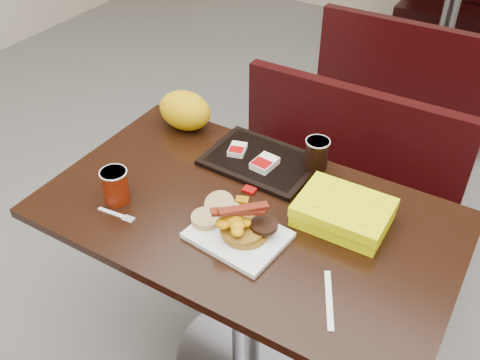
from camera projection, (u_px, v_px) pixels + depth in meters
The scene contains 23 objects.
floor at pixel (246, 360), 2.03m from camera, with size 6.00×7.00×0.01m, color slate.
table_near at pixel (246, 295), 1.79m from camera, with size 1.20×0.70×0.75m, color black, non-canonical shape.
bench_near_n at pixel (330, 186), 2.27m from camera, with size 1.00×0.46×0.72m, color black, non-canonical shape.
table_far at pixel (446, 29), 3.54m from camera, with size 1.20×0.70×0.75m, color black, non-canonical shape.
bench_far_s at pixel (414, 73), 3.08m from camera, with size 1.00×0.46×0.72m, color black, non-canonical shape.
platter at pixel (238, 235), 1.47m from camera, with size 0.25×0.20×0.01m, color white.
pancake_stack at pixel (245, 230), 1.46m from camera, with size 0.13×0.13×0.03m, color #966C19.
sausage_patty at pixel (264, 225), 1.45m from camera, with size 0.08×0.08×0.01m, color black.
scrambled_eggs at pixel (234, 221), 1.43m from camera, with size 0.09×0.08×0.05m, color #F59704.
bacon_strips at pixel (238, 211), 1.42m from camera, with size 0.14×0.06×0.01m, color #481405, non-canonical shape.
muffin_bottom at pixel (206, 219), 1.50m from camera, with size 0.08×0.08×0.02m, color tan.
muffin_top at pixel (220, 205), 1.53m from camera, with size 0.09×0.09×0.02m, color tan.
coffee_cup_near at pixel (116, 186), 1.57m from camera, with size 0.07×0.07×0.10m, color #9C1A05.
fork at pixel (111, 213), 1.55m from camera, with size 0.12×0.02×0.00m, color white, non-canonical shape.
knife at pixel (329, 300), 1.30m from camera, with size 0.18×0.02×0.00m, color white.
condiment_syrup at pixel (242, 200), 1.59m from camera, with size 0.04×0.03×0.01m, color #A86107.
condiment_ketchup at pixel (249, 190), 1.63m from camera, with size 0.04×0.03×0.01m, color #8C0504.
tray at pixel (261, 161), 1.74m from camera, with size 0.35×0.25×0.02m, color black.
hashbrown_sleeve_left at pixel (237, 149), 1.76m from camera, with size 0.05×0.07×0.02m, color silver.
hashbrown_sleeve_right at pixel (265, 163), 1.70m from camera, with size 0.06×0.08×0.02m, color silver.
coffee_cup_far at pixel (317, 154), 1.67m from camera, with size 0.07×0.07×0.10m, color black.
clamshell at pixel (343, 212), 1.51m from camera, with size 0.25×0.19×0.07m, color #E4EA03.
paper_bag at pixel (185, 110), 1.87m from camera, with size 0.19×0.14×0.13m, color orange.
Camera 1 is at (0.58, -1.01, 1.79)m, focal length 40.30 mm.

